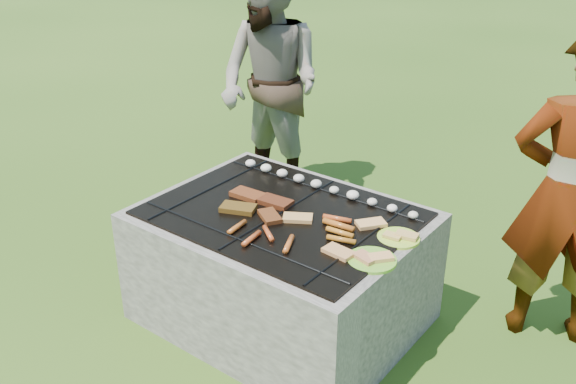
% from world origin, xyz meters
% --- Properties ---
extents(lawn, '(60.00, 60.00, 0.00)m').
position_xyz_m(lawn, '(0.00, 0.00, 0.00)').
color(lawn, '#244812').
rests_on(lawn, ground).
extents(fire_pit, '(1.30, 1.00, 0.62)m').
position_xyz_m(fire_pit, '(0.00, 0.00, 0.28)').
color(fire_pit, '#A29A90').
rests_on(fire_pit, ground).
extents(mushrooms, '(1.05, 0.06, 0.04)m').
position_xyz_m(mushrooms, '(-0.02, 0.33, 0.63)').
color(mushrooms, '#F4E3CF').
rests_on(mushrooms, fire_pit).
extents(pork_slabs, '(0.40, 0.29, 0.02)m').
position_xyz_m(pork_slabs, '(-0.14, -0.02, 0.62)').
color(pork_slabs, '#9F431D').
rests_on(pork_slabs, fire_pit).
extents(sausages, '(0.53, 0.48, 0.03)m').
position_xyz_m(sausages, '(0.22, -0.10, 0.62)').
color(sausages, red).
rests_on(sausages, fire_pit).
extents(bread_on_grate, '(0.47, 0.42, 0.02)m').
position_xyz_m(bread_on_grate, '(0.31, -0.01, 0.62)').
color(bread_on_grate, tan).
rests_on(bread_on_grate, fire_pit).
extents(plate_far, '(0.22, 0.22, 0.03)m').
position_xyz_m(plate_far, '(0.56, 0.13, 0.61)').
color(plate_far, '#F6FF3C').
rests_on(plate_far, fire_pit).
extents(plate_near, '(0.22, 0.22, 0.03)m').
position_xyz_m(plate_near, '(0.56, -0.11, 0.61)').
color(plate_near, '#ABD031').
rests_on(plate_near, fire_pit).
extents(cook, '(0.66, 0.57, 1.52)m').
position_xyz_m(cook, '(1.11, 0.71, 0.76)').
color(cook, gray).
rests_on(cook, ground).
extents(bystander, '(0.85, 0.69, 1.63)m').
position_xyz_m(bystander, '(-0.95, 1.09, 0.81)').
color(bystander, '#AB9A8E').
rests_on(bystander, ground).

